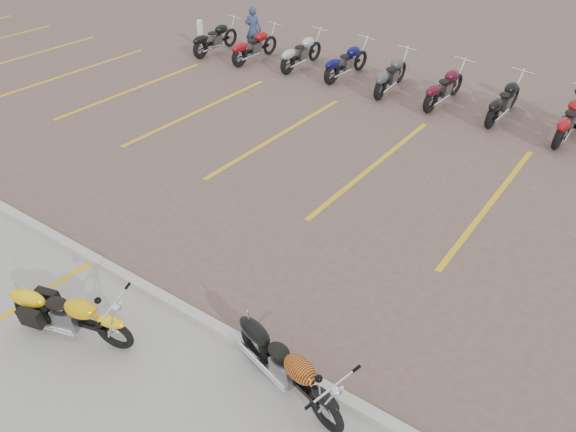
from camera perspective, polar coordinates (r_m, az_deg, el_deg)
name	(u,v)px	position (r m, az deg, el deg)	size (l,w,h in m)	color
ground	(268,252)	(10.09, -2.07, -3.65)	(100.00, 100.00, 0.00)	brown
concrete_apron	(49,429)	(8.08, -23.08, -19.25)	(60.00, 5.00, 0.01)	#9E9B93
curb	(189,312)	(8.94, -10.01, -9.62)	(60.00, 0.18, 0.12)	#ADAAA3
parking_stripes	(374,165)	(12.97, 8.77, 5.13)	(38.00, 5.50, 0.01)	gold
yellow_cruiser	(70,314)	(8.85, -21.23, -9.25)	(1.99, 0.68, 0.84)	black
flame_cruiser	(289,367)	(7.58, 0.07, -15.05)	(2.01, 0.67, 0.85)	black
person_a	(253,30)	(20.23, -3.56, 18.34)	(0.58, 0.38, 1.58)	navy
bollard	(201,35)	(20.94, -8.87, 17.74)	(0.15, 0.15, 1.00)	silver
bg_bike_row	(444,85)	(16.44, 15.54, 12.67)	(17.16, 2.01, 1.10)	black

